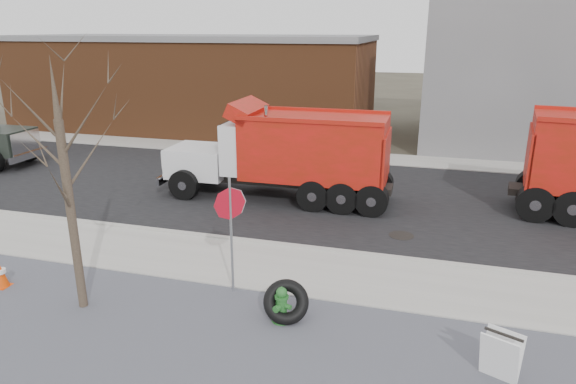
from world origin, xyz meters
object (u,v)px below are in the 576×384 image
(fire_hydrant, at_px, (281,306))
(dump_truck_red_b, at_px, (287,151))
(sandwich_board, at_px, (501,356))
(stop_sign, at_px, (231,215))
(truck_tire, at_px, (286,302))

(fire_hydrant, xyz_separation_m, dump_truck_red_b, (-2.06, 7.50, 1.33))
(sandwich_board, relative_size, dump_truck_red_b, 0.11)
(fire_hydrant, xyz_separation_m, sandwich_board, (4.00, -0.70, 0.11))
(stop_sign, xyz_separation_m, dump_truck_red_b, (-0.66, 6.59, -0.13))
(stop_sign, distance_m, sandwich_board, 5.80)
(truck_tire, height_order, dump_truck_red_b, dump_truck_red_b)
(fire_hydrant, bearing_deg, dump_truck_red_b, 124.50)
(truck_tire, relative_size, dump_truck_red_b, 0.14)
(truck_tire, xyz_separation_m, stop_sign, (-1.47, 0.80, 1.41))
(stop_sign, height_order, dump_truck_red_b, dump_truck_red_b)
(fire_hydrant, xyz_separation_m, truck_tire, (0.07, 0.10, 0.05))
(truck_tire, relative_size, sandwich_board, 1.28)
(stop_sign, height_order, sandwich_board, stop_sign)
(sandwich_board, bearing_deg, stop_sign, -172.78)
(fire_hydrant, height_order, truck_tire, truck_tire)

